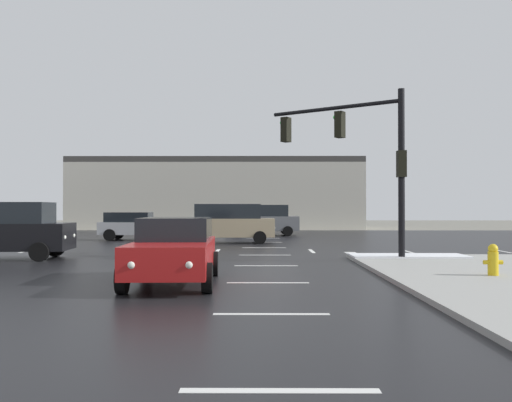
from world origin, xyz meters
name	(u,v)px	position (x,y,z in m)	size (l,w,h in m)	color
ground_plane	(264,252)	(0.00, 0.00, 0.00)	(120.00, 120.00, 0.00)	slate
road_asphalt	(264,251)	(0.00, 0.00, 0.01)	(44.00, 44.00, 0.02)	black
snow_strip_curbside	(408,256)	(5.00, -4.00, 0.17)	(4.00, 1.60, 0.06)	white
lane_markings	(295,254)	(1.20, -1.38, 0.02)	(36.15, 36.15, 0.01)	silver
traffic_signal_mast	(362,147)	(3.42, -3.86, 4.00)	(4.39, 3.13, 5.75)	black
fire_hydrant	(493,260)	(5.70, -9.43, 0.54)	(0.48, 0.26, 0.79)	gold
strip_building_background	(218,194)	(-4.05, 27.53, 3.13)	(25.69, 8.00, 6.26)	beige
suv_tan	(228,222)	(-1.86, 5.50, 1.09)	(4.89, 2.30, 2.03)	tan
suv_black	(1,229)	(-9.41, -3.80, 1.09)	(4.95, 2.48, 2.03)	black
suv_grey	(262,219)	(-0.05, 13.35, 1.09)	(4.88, 2.28, 2.03)	slate
sedan_silver	(138,225)	(-7.16, 8.10, 0.85)	(4.55, 2.04, 1.58)	#B7BABF
sedan_red	(174,249)	(-2.28, -10.01, 0.85)	(2.16, 4.59, 1.58)	#B21919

